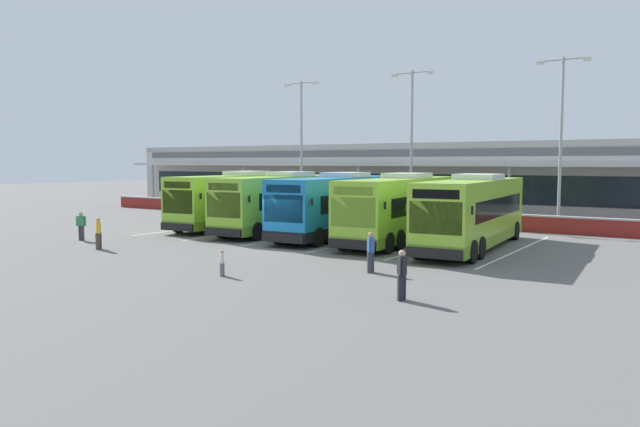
# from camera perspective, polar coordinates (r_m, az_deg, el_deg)

# --- Properties ---
(ground_plane) EXTENTS (200.00, 200.00, 0.00)m
(ground_plane) POSITION_cam_1_polar(r_m,az_deg,el_deg) (31.05, -3.98, -3.28)
(ground_plane) COLOR #605E5B
(terminal_building) EXTENTS (70.00, 13.00, 6.00)m
(terminal_building) POSITION_cam_1_polar(r_m,az_deg,el_deg) (54.69, 13.26, 3.28)
(terminal_building) COLOR #B7B7B2
(terminal_building) RESTS_ON ground
(red_barrier_wall) EXTENTS (60.00, 0.40, 1.10)m
(red_barrier_wall) POSITION_cam_1_polar(r_m,az_deg,el_deg) (43.37, 7.63, -0.26)
(red_barrier_wall) COLOR maroon
(red_barrier_wall) RESTS_ON ground
(coach_bus_leftmost) EXTENTS (3.59, 12.30, 3.78)m
(coach_bus_leftmost) POSITION_cam_1_polar(r_m,az_deg,el_deg) (41.47, -7.66, 1.21)
(coach_bus_leftmost) COLOR #8CC633
(coach_bus_leftmost) RESTS_ON ground
(coach_bus_left_centre) EXTENTS (3.59, 12.30, 3.78)m
(coach_bus_left_centre) POSITION_cam_1_polar(r_m,az_deg,el_deg) (38.49, -3.53, 0.97)
(coach_bus_left_centre) COLOR #8CC633
(coach_bus_left_centre) RESTS_ON ground
(coach_bus_centre) EXTENTS (3.59, 12.30, 3.78)m
(coach_bus_centre) POSITION_cam_1_polar(r_m,az_deg,el_deg) (35.83, 1.71, 0.68)
(coach_bus_centre) COLOR #1972B7
(coach_bus_centre) RESTS_ON ground
(coach_bus_right_centre) EXTENTS (3.59, 12.30, 3.78)m
(coach_bus_right_centre) POSITION_cam_1_polar(r_m,az_deg,el_deg) (33.82, 7.58, 0.40)
(coach_bus_right_centre) COLOR #8CC633
(coach_bus_right_centre) RESTS_ON ground
(coach_bus_rightmost) EXTENTS (3.59, 12.30, 3.78)m
(coach_bus_rightmost) POSITION_cam_1_polar(r_m,az_deg,el_deg) (31.68, 14.21, -0.01)
(coach_bus_rightmost) COLOR #8CC633
(coach_bus_rightmost) RESTS_ON ground
(bay_stripe_far_west) EXTENTS (0.14, 13.00, 0.01)m
(bay_stripe_far_west) POSITION_cam_1_polar(r_m,az_deg,el_deg) (42.36, -10.45, -1.17)
(bay_stripe_far_west) COLOR silver
(bay_stripe_far_west) RESTS_ON ground
(bay_stripe_west) EXTENTS (0.14, 13.00, 0.01)m
(bay_stripe_west) POSITION_cam_1_polar(r_m,az_deg,el_deg) (39.60, -6.03, -1.53)
(bay_stripe_west) COLOR silver
(bay_stripe_west) RESTS_ON ground
(bay_stripe_mid_west) EXTENTS (0.14, 13.00, 0.01)m
(bay_stripe_mid_west) POSITION_cam_1_polar(r_m,az_deg,el_deg) (37.11, -0.99, -1.93)
(bay_stripe_mid_west) COLOR silver
(bay_stripe_mid_west) RESTS_ON ground
(bay_stripe_centre) EXTENTS (0.14, 13.00, 0.01)m
(bay_stripe_centre) POSITION_cam_1_polar(r_m,az_deg,el_deg) (34.94, 4.73, -2.37)
(bay_stripe_centre) COLOR silver
(bay_stripe_centre) RESTS_ON ground
(bay_stripe_mid_east) EXTENTS (0.14, 13.00, 0.01)m
(bay_stripe_mid_east) POSITION_cam_1_polar(r_m,az_deg,el_deg) (33.18, 11.14, -2.83)
(bay_stripe_mid_east) COLOR silver
(bay_stripe_mid_east) RESTS_ON ground
(bay_stripe_east) EXTENTS (0.14, 13.00, 0.01)m
(bay_stripe_east) POSITION_cam_1_polar(r_m,az_deg,el_deg) (31.87, 18.17, -3.30)
(bay_stripe_east) COLOR silver
(bay_stripe_east) RESTS_ON ground
(pedestrian_with_handbag) EXTENTS (0.62, 0.52, 1.62)m
(pedestrian_with_handbag) POSITION_cam_1_polar(r_m,az_deg,el_deg) (32.50, -20.14, -1.68)
(pedestrian_with_handbag) COLOR #4C4238
(pedestrian_with_handbag) RESTS_ON ground
(pedestrian_in_dark_coat) EXTENTS (0.49, 0.39, 1.62)m
(pedestrian_in_dark_coat) POSITION_cam_1_polar(r_m,az_deg,el_deg) (36.50, -21.56, -1.01)
(pedestrian_in_dark_coat) COLOR #33333D
(pedestrian_in_dark_coat) RESTS_ON ground
(pedestrian_child) EXTENTS (0.28, 0.27, 1.00)m
(pedestrian_child) POSITION_cam_1_polar(r_m,az_deg,el_deg) (23.71, -9.20, -4.55)
(pedestrian_child) COLOR slate
(pedestrian_child) RESTS_ON ground
(pedestrian_near_bin) EXTENTS (0.44, 0.45, 1.62)m
(pedestrian_near_bin) POSITION_cam_1_polar(r_m,az_deg,el_deg) (19.47, 7.71, -5.59)
(pedestrian_near_bin) COLOR black
(pedestrian_near_bin) RESTS_ON ground
(pedestrian_approaching_bus) EXTENTS (0.44, 0.45, 1.62)m
(pedestrian_approaching_bus) POSITION_cam_1_polar(r_m,az_deg,el_deg) (24.17, 4.79, -3.52)
(pedestrian_approaching_bus) COLOR #33333D
(pedestrian_approaching_bus) RESTS_ON ground
(lamp_post_west) EXTENTS (3.24, 0.28, 11.00)m
(lamp_post_west) POSITION_cam_1_polar(r_m,az_deg,el_deg) (50.22, -1.76, 7.02)
(lamp_post_west) COLOR #9E9EA3
(lamp_post_west) RESTS_ON ground
(lamp_post_centre) EXTENTS (3.24, 0.28, 11.00)m
(lamp_post_centre) POSITION_cam_1_polar(r_m,az_deg,el_deg) (45.00, 8.62, 7.22)
(lamp_post_centre) COLOR #9E9EA3
(lamp_post_centre) RESTS_ON ground
(lamp_post_east) EXTENTS (3.24, 0.28, 11.00)m
(lamp_post_east) POSITION_cam_1_polar(r_m,az_deg,el_deg) (41.80, 21.75, 7.12)
(lamp_post_east) COLOR #9E9EA3
(lamp_post_east) RESTS_ON ground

